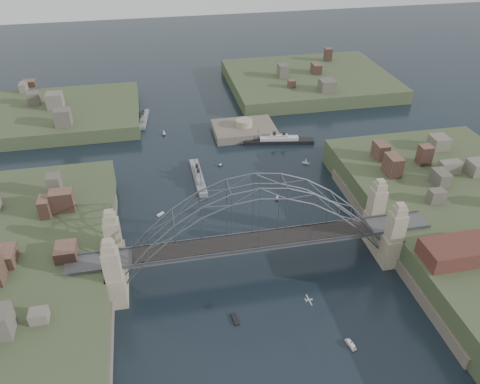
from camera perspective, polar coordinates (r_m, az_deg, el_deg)
name	(u,v)px	position (r m, az deg, el deg)	size (l,w,h in m)	color
ground	(255,268)	(112.96, 1.83, -9.23)	(500.00, 500.00, 0.00)	black
bridge	(256,227)	(104.95, 1.95, -4.30)	(84.00, 13.80, 24.60)	#4A4A4C
shore_east	(473,232)	(134.24, 26.51, -4.35)	(50.50, 90.00, 12.00)	#3B4A2C
headland_nw	(60,119)	(194.40, -21.07, 8.28)	(60.00, 45.00, 9.00)	#3B4A2C
headland_ne	(309,85)	(216.51, 8.39, 12.79)	(70.00, 55.00, 9.50)	#3B4A2C
fort_island	(244,134)	(171.94, 0.49, 7.03)	(22.00, 16.00, 9.40)	#60574D
wharf_shed	(467,250)	(113.81, 25.93, -6.35)	(20.00, 8.00, 4.00)	#592D26
finger_pier	(474,333)	(109.60, 26.57, -15.07)	(4.00, 22.00, 1.40)	#4A4A4C
naval_cruiser_near	(198,177)	(144.56, -5.11, 1.88)	(3.23, 20.70, 6.19)	gray
naval_cruiser_far	(144,119)	(184.81, -11.61, 8.73)	(4.31, 16.43, 5.49)	gray
ocean_liner	(279,141)	(165.24, 4.75, 6.23)	(24.54, 7.29, 5.97)	black
aeroplane	(308,300)	(96.42, 8.30, -12.87)	(1.58, 2.95, 0.43)	#B4B7BB
small_boat_a	(160,214)	(131.11, -9.65, -2.68)	(2.17, 1.97, 0.45)	silver
small_boat_b	(277,197)	(135.05, 4.52, -0.63)	(1.34, 2.07, 2.38)	silver
small_boat_c	(235,319)	(101.85, -0.59, -15.23)	(1.39, 3.23, 0.45)	silver
small_boat_d	(306,161)	(153.65, 8.02, 3.69)	(2.57, 2.05, 2.38)	silver
small_boat_e	(110,166)	(155.36, -15.57, 3.03)	(2.67, 2.95, 2.38)	silver
small_boat_f	(220,165)	(151.34, -2.41, 3.28)	(1.59, 1.20, 1.43)	silver
small_boat_g	(351,345)	(100.02, 13.31, -17.62)	(1.57, 3.17, 1.43)	silver
small_boat_h	(164,133)	(172.41, -9.25, 7.13)	(1.30, 2.10, 2.38)	silver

